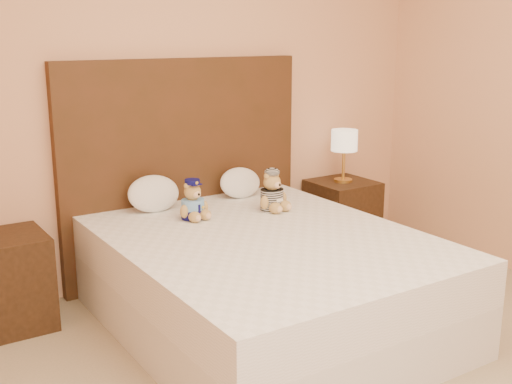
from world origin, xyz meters
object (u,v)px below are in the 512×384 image
Objects in this scene: nightstand_left at (7,282)px; pillow_right at (240,181)px; teddy_prisoner at (272,191)px; bed at (266,281)px; teddy_police at (193,199)px; lamp at (344,143)px; nightstand_right at (342,216)px; pillow_left at (154,192)px.

pillow_right is at bearing 1.08° from nightstand_left.
teddy_prisoner is at bearing -91.36° from pillow_right.
nightstand_left is (-1.25, 0.80, -0.00)m from bed.
teddy_police is 0.61m from pillow_right.
lamp reaches higher than bed.
bed is at bearing -138.55° from teddy_prisoner.
nightstand_right is at bearing 0.00° from nightstand_left.
teddy_police is 0.33m from pillow_left.
pillow_left reaches higher than pillow_right.
nightstand_right is at bearing 1.34° from teddy_police.
bed is 5.73× the size of pillow_left.
nightstand_left is at bearing 180.00° from nightstand_right.
bed is 3.64× the size of nightstand_right.
pillow_right is (0.01, 0.41, -0.02)m from teddy_prisoner.
teddy_police is at bearing -67.99° from pillow_left.
nightstand_left is 1.38× the size of lamp.
nightstand_left is at bearing -178.17° from pillow_left.
nightstand_left is at bearing -178.92° from pillow_right.
bed is 7.79× the size of teddy_prisoner.
teddy_prisoner is 0.74× the size of pillow_left.
bed is 3.64× the size of nightstand_left.
pillow_right reaches higher than bed.
pillow_right is (-0.91, 0.03, 0.39)m from nightstand_right.
teddy_police is (-1.44, -0.27, -0.18)m from lamp.
teddy_prisoner reaches higher than bed.
pillow_left is (0.94, 0.03, 0.40)m from nightstand_left.
pillow_right is (0.53, 0.30, -0.01)m from teddy_police.
nightstand_right is at bearing 32.62° from bed.
nightstand_left is 1.17m from teddy_police.
nightstand_right is at bearing -1.89° from pillow_right.
nightstand_left is 1.00× the size of nightstand_right.
lamp is at bearing -1.10° from pillow_left.
bed is 1.48m from nightstand_left.
nightstand_left is 1.67m from teddy_prisoner.
bed is at bearing -79.84° from teddy_police.
lamp is at bearing 0.00° from nightstand_left.
pillow_right is (0.34, 0.83, 0.39)m from bed.
bed and nightstand_right have the same top height.
lamp is at bearing 180.00° from nightstand_right.
bed is 1.48m from nightstand_right.
nightstand_right is at bearing -1.10° from pillow_left.
pillow_left is 0.65m from pillow_right.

